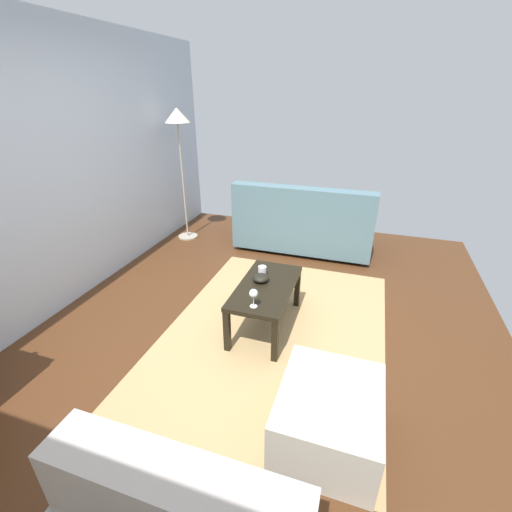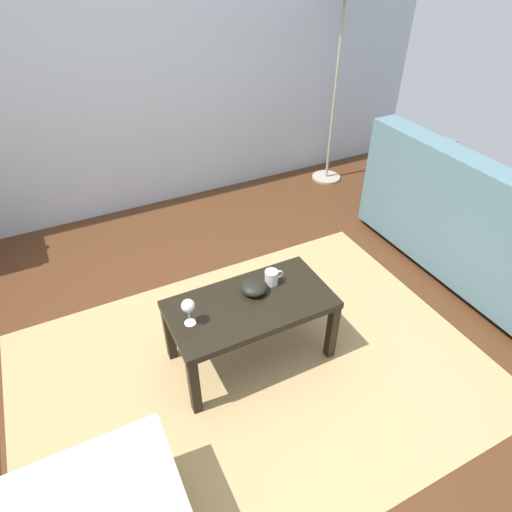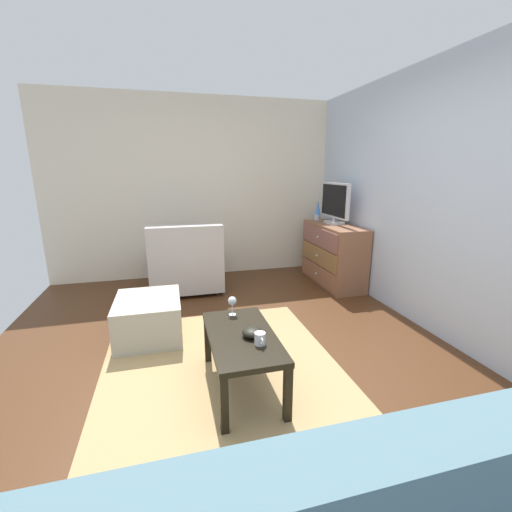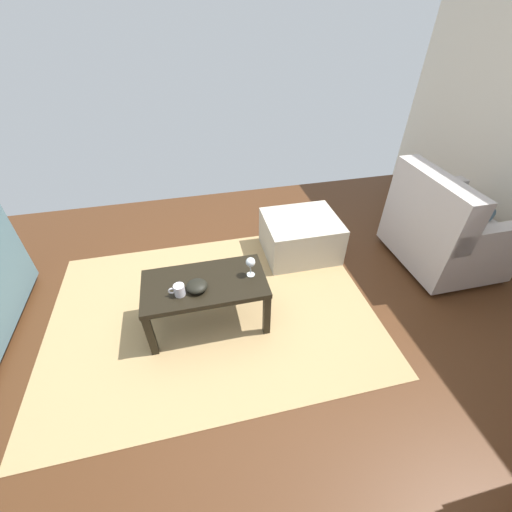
{
  "view_description": "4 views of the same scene",
  "coord_description": "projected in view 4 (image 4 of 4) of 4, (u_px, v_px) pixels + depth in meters",
  "views": [
    {
      "loc": [
        -2.3,
        -0.83,
        2.0
      ],
      "look_at": [
        0.22,
        -0.0,
        0.72
      ],
      "focal_mm": 24.48,
      "sensor_mm": 36.0,
      "label": 1
    },
    {
      "loc": [
        -0.52,
        -1.67,
        2.08
      ],
      "look_at": [
        0.26,
        -0.12,
        0.76
      ],
      "focal_mm": 31.13,
      "sensor_mm": 36.0,
      "label": 2
    },
    {
      "loc": [
        2.41,
        -0.55,
        1.58
      ],
      "look_at": [
        -0.01,
        0.08,
        0.94
      ],
      "focal_mm": 23.66,
      "sensor_mm": 36.0,
      "label": 3
    },
    {
      "loc": [
        0.26,
        1.67,
        2.06
      ],
      "look_at": [
        -0.1,
        0.09,
        0.75
      ],
      "focal_mm": 22.88,
      "sensor_mm": 36.0,
      "label": 4
    }
  ],
  "objects": [
    {
      "name": "ground_plane",
      "position": [
        241.0,
        326.0,
        2.62
      ],
      "size": [
        5.97,
        4.44,
        0.05
      ],
      "primitive_type": "cube",
      "color": "#4B2B16"
    },
    {
      "name": "area_rug",
      "position": [
        213.0,
        310.0,
        2.72
      ],
      "size": [
        2.6,
        1.9,
        0.01
      ],
      "primitive_type": "cube",
      "color": "tan",
      "rests_on": "ground_plane"
    },
    {
      "name": "coffee_table",
      "position": [
        205.0,
        288.0,
        2.4
      ],
      "size": [
        0.9,
        0.47,
        0.43
      ],
      "color": "black",
      "rests_on": "ground_plane"
    },
    {
      "name": "wine_glass",
      "position": [
        251.0,
        263.0,
        2.35
      ],
      "size": [
        0.07,
        0.07,
        0.16
      ],
      "color": "silver",
      "rests_on": "coffee_table"
    },
    {
      "name": "mug",
      "position": [
        179.0,
        291.0,
        2.23
      ],
      "size": [
        0.11,
        0.08,
        0.08
      ],
      "color": "silver",
      "rests_on": "coffee_table"
    },
    {
      "name": "bowl_decorative",
      "position": [
        197.0,
        286.0,
        2.28
      ],
      "size": [
        0.15,
        0.15,
        0.07
      ],
      "primitive_type": "ellipsoid",
      "color": "black",
      "rests_on": "coffee_table"
    },
    {
      "name": "armchair",
      "position": [
        444.0,
        230.0,
        2.99
      ],
      "size": [
        0.8,
        0.92,
        0.92
      ],
      "color": "#332319",
      "rests_on": "ground_plane"
    },
    {
      "name": "ottoman",
      "position": [
        300.0,
        236.0,
        3.21
      ],
      "size": [
        0.7,
        0.6,
        0.39
      ],
      "primitive_type": "cube",
      "rotation": [
        0.0,
        0.0,
        -0.01
      ],
      "color": "#B7AF9E",
      "rests_on": "ground_plane"
    }
  ]
}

